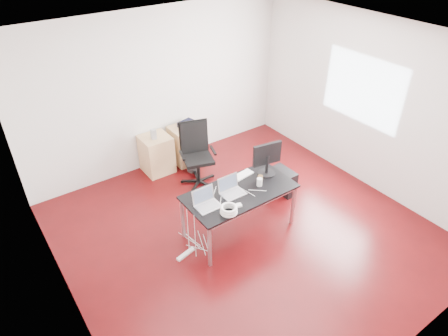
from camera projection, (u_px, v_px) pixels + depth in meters
room_shell at (250, 151)px, 5.25m from camera, size 5.00×5.00×5.00m
desk at (240, 194)px, 5.67m from camera, size 1.60×0.80×0.73m
office_chair at (196, 151)px, 6.78m from camera, size 0.60×0.62×1.08m
filing_cabinet_left at (157, 154)px, 7.18m from camera, size 0.50×0.50×0.70m
filing_cabinet_right at (185, 144)px, 7.47m from camera, size 0.50×0.50×0.70m
pc_tower at (284, 181)px, 6.71m from camera, size 0.21×0.45×0.44m
wastebasket at (193, 164)px, 7.30m from camera, size 0.27×0.27×0.28m
power_strip at (186, 254)px, 5.60m from camera, size 0.31×0.13×0.04m
laptop_left at (207, 202)px, 5.34m from camera, size 0.33×0.26×0.23m
laptop_right at (231, 190)px, 5.57m from camera, size 0.33×0.26×0.23m
monitor at (267, 157)px, 5.85m from camera, size 0.45×0.26×0.51m
keyboard at (240, 176)px, 5.92m from camera, size 0.45×0.20×0.02m
cup_white at (260, 182)px, 5.71m from camera, size 0.10×0.10×0.12m
cup_brown at (260, 179)px, 5.80m from camera, size 0.09×0.09×0.10m
cable_coil at (229, 210)px, 5.21m from camera, size 0.24×0.24×0.11m
power_adapter at (239, 205)px, 5.35m from camera, size 0.09×0.09×0.03m
speaker at (153, 134)px, 6.89m from camera, size 0.10×0.09×0.18m
navy_garment at (187, 124)px, 7.30m from camera, size 0.35×0.30×0.09m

